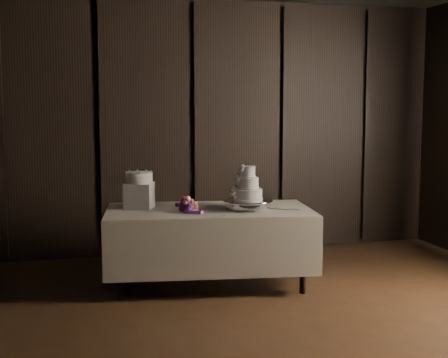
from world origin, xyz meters
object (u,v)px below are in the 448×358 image
display_table (209,244)px  box_pedestal (139,196)px  cake_stand (248,205)px  bouquet (186,205)px  small_cake (139,178)px  wedding_cake (246,187)px

display_table → box_pedestal: 0.83m
cake_stand → box_pedestal: bearing=162.5°
bouquet → small_cake: 0.57m
display_table → small_cake: small_cake is taller
wedding_cake → bouquet: (-0.58, 0.03, -0.16)m
display_table → small_cake: 0.94m
display_table → bouquet: size_ratio=5.64×
wedding_cake → bouquet: bearing=169.8°
cake_stand → display_table: bearing=163.4°
box_pedestal → small_cake: 0.18m
display_table → wedding_cake: size_ratio=6.35×
cake_stand → bouquet: bearing=178.5°
cake_stand → wedding_cake: bearing=-150.3°
cake_stand → small_cake: 1.10m
display_table → bouquet: bearing=-151.9°
cake_stand → wedding_cake: 0.18m
bouquet → small_cake: size_ratio=1.41×
display_table → small_cake: bearing=169.3°
bouquet → box_pedestal: (-0.41, 0.30, 0.07)m
display_table → wedding_cake: (0.34, -0.12, 0.56)m
display_table → box_pedestal: (-0.65, 0.21, 0.47)m
cake_stand → wedding_cake: size_ratio=1.46×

